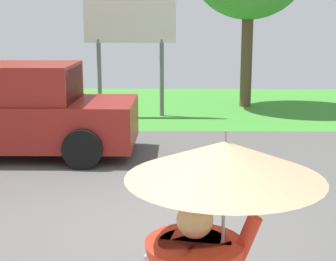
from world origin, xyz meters
The scene contains 3 objects.
ground_plane centered at (0.00, 2.95, -0.05)m, with size 40.00×22.00×0.20m.
pickup_truck centered at (-3.06, 3.68, 0.87)m, with size 5.20×2.28×1.88m.
roadside_billboard centered at (-0.96, 8.10, 2.55)m, with size 2.60×0.12×3.50m.
Camera 1 is at (0.36, -6.56, 2.75)m, focal length 54.54 mm.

